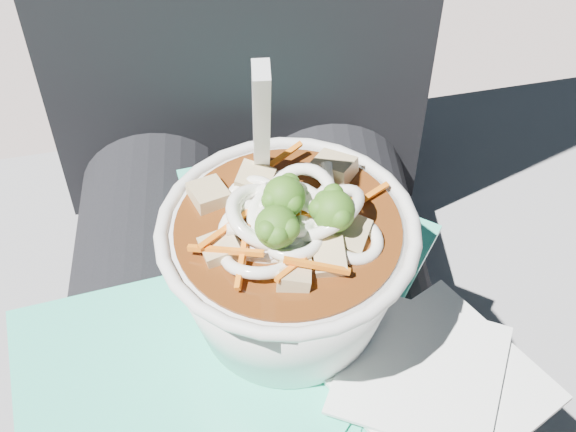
{
  "coord_description": "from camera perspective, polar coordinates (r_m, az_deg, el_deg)",
  "views": [
    {
      "loc": [
        -0.0,
        -0.33,
        1.11
      ],
      "look_at": [
        0.03,
        0.01,
        0.75
      ],
      "focal_mm": 50.0,
      "sensor_mm": 36.0,
      "label": 1
    }
  ],
  "objects": [
    {
      "name": "plastic_bag",
      "position": [
        0.57,
        -1.95,
        -9.9
      ],
      "size": [
        0.33,
        0.4,
        0.02
      ],
      "color": "#2FC69F",
      "rests_on": "lap"
    },
    {
      "name": "napkins",
      "position": [
        0.55,
        10.27,
        -11.26
      ],
      "size": [
        0.17,
        0.17,
        0.01
      ],
      "color": "white",
      "rests_on": "plastic_bag"
    },
    {
      "name": "lap",
      "position": [
        0.65,
        -2.27,
        -12.31
      ],
      "size": [
        0.31,
        0.48,
        0.15
      ],
      "color": "black",
      "rests_on": "stone_ledge"
    },
    {
      "name": "stone_ledge",
      "position": [
        0.99,
        -2.18,
        -13.97
      ],
      "size": [
        1.06,
        0.63,
        0.48
      ],
      "primitive_type": "cube",
      "rotation": [
        0.0,
        0.0,
        0.14
      ],
      "color": "slate",
      "rests_on": "ground"
    },
    {
      "name": "person_body",
      "position": [
        0.68,
        -2.71,
        -4.81
      ],
      "size": [
        0.34,
        0.94,
        1.02
      ],
      "color": "black",
      "rests_on": "ground"
    },
    {
      "name": "udon_bowl",
      "position": [
        0.53,
        -0.01,
        -3.17
      ],
      "size": [
        0.19,
        0.19,
        0.21
      ],
      "color": "white",
      "rests_on": "plastic_bag"
    }
  ]
}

